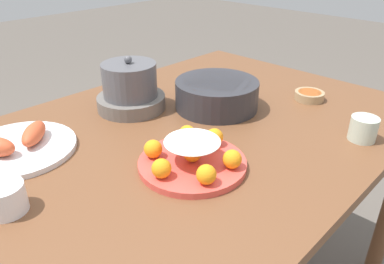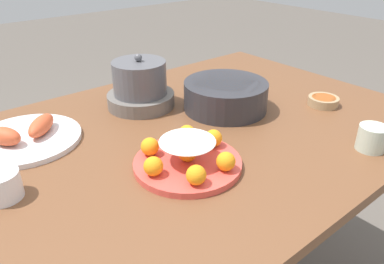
% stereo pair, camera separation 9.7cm
% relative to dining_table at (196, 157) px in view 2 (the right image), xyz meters
% --- Properties ---
extents(dining_table, '(1.36, 0.96, 0.78)m').
position_rel_dining_table_xyz_m(dining_table, '(0.00, 0.00, 0.00)').
color(dining_table, brown).
rests_on(dining_table, ground_plane).
extents(cake_plate, '(0.26, 0.26, 0.08)m').
position_rel_dining_table_xyz_m(cake_plate, '(-0.14, -0.14, 0.13)').
color(cake_plate, '#E04C42').
rests_on(cake_plate, dining_table).
extents(serving_bowl, '(0.26, 0.26, 0.09)m').
position_rel_dining_table_xyz_m(serving_bowl, '(0.16, 0.04, 0.15)').
color(serving_bowl, '#2D2D33').
rests_on(serving_bowl, dining_table).
extents(sauce_bowl, '(0.10, 0.10, 0.03)m').
position_rel_dining_table_xyz_m(sauce_bowl, '(0.43, -0.14, 0.11)').
color(sauce_bowl, tan).
rests_on(sauce_bowl, dining_table).
extents(seafood_platter, '(0.29, 0.29, 0.06)m').
position_rel_dining_table_xyz_m(seafood_platter, '(-0.40, 0.23, 0.11)').
color(seafood_platter, silver).
rests_on(seafood_platter, dining_table).
extents(cup_near, '(0.07, 0.07, 0.07)m').
position_rel_dining_table_xyz_m(cup_near, '(0.27, -0.38, 0.13)').
color(cup_near, beige).
rests_on(cup_near, dining_table).
extents(cup_far, '(0.08, 0.08, 0.06)m').
position_rel_dining_table_xyz_m(cup_far, '(-0.52, 0.01, 0.13)').
color(cup_far, white).
rests_on(cup_far, dining_table).
extents(warming_pot, '(0.22, 0.22, 0.17)m').
position_rel_dining_table_xyz_m(warming_pot, '(-0.03, 0.23, 0.17)').
color(warming_pot, '#66605B').
rests_on(warming_pot, dining_table).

